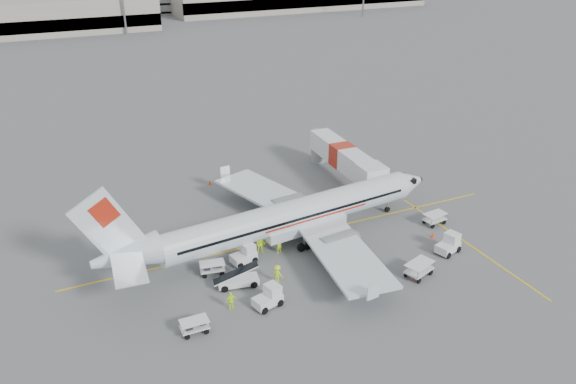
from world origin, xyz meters
name	(u,v)px	position (x,y,z in m)	size (l,w,h in m)	color
ground	(297,235)	(0.00, 0.00, 0.00)	(360.00, 360.00, 0.00)	#56595B
stripe_lead	(297,235)	(0.00, 0.00, 0.01)	(44.00, 0.20, 0.01)	yellow
stripe_cross	(467,243)	(14.00, -8.00, 0.01)	(0.20, 20.00, 0.01)	yellow
treeline	(81,0)	(0.00, 175.00, 3.00)	(300.00, 3.00, 6.00)	black
aircraft	(293,196)	(-0.73, -0.71, 4.70)	(34.09, 26.72, 9.40)	white
jet_bridge	(342,163)	(10.42, 9.66, 2.16)	(3.09, 16.48, 4.33)	silver
belt_loader	(238,273)	(-8.00, -5.42, 1.22)	(4.52, 1.69, 2.45)	silver
tug_fore	(448,244)	(11.21, -8.57, 0.91)	(2.35, 1.34, 1.81)	silver
tug_mid	(267,297)	(-6.86, -9.04, 0.88)	(2.28, 1.30, 1.76)	silver
tug_aft	(243,254)	(-6.36, -2.36, 0.87)	(2.25, 1.29, 1.74)	silver
cart_loaded_a	(212,268)	(-9.41, -2.86, 0.55)	(2.11, 1.25, 1.10)	silver
cart_loaded_b	(195,326)	(-12.96, -9.70, 0.54)	(2.08, 1.23, 1.08)	silver
cart_empty_a	(419,269)	(6.51, -10.58, 0.66)	(2.53, 1.50, 1.32)	silver
cart_empty_b	(435,219)	(13.57, -3.68, 0.59)	(2.25, 1.33, 1.17)	silver
cone_nose	(433,235)	(11.74, -5.79, 0.27)	(0.33, 0.33, 0.54)	#F2400A
cone_port	(210,182)	(-4.05, 14.88, 0.28)	(0.35, 0.35, 0.57)	#F2400A
cone_stbd	(415,275)	(6.02, -10.74, 0.27)	(0.34, 0.34, 0.55)	#F2400A
crew_a	(279,245)	(-2.77, -2.09, 0.82)	(0.60, 0.39, 1.64)	#BBE816
crew_b	(261,244)	(-4.35, -1.50, 0.92)	(0.89, 0.70, 1.84)	#BBE816
crew_c	(277,274)	(-4.81, -6.33, 0.81)	(1.04, 0.60, 1.61)	#BBE816
crew_d	(231,301)	(-9.58, -8.23, 0.80)	(0.94, 0.39, 1.61)	#BBE816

